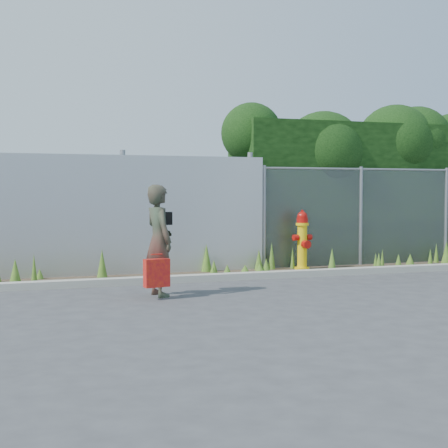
% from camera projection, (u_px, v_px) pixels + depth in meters
% --- Properties ---
extents(ground, '(80.00, 80.00, 0.00)m').
position_uv_depth(ground, '(273.00, 297.00, 9.11)').
color(ground, '#3E3E41').
rests_on(ground, ground).
extents(curb, '(16.00, 0.22, 0.12)m').
position_uv_depth(curb, '(233.00, 277.00, 10.82)').
color(curb, '#A29F92').
rests_on(curb, ground).
extents(weed_strip, '(16.00, 1.22, 0.53)m').
position_uv_depth(weed_strip, '(204.00, 269.00, 11.26)').
color(weed_strip, '#433426').
rests_on(weed_strip, ground).
extents(corrugated_fence, '(8.50, 0.21, 2.30)m').
position_uv_depth(corrugated_fence, '(36.00, 216.00, 10.91)').
color(corrugated_fence, '#ADB0B4').
rests_on(corrugated_fence, ground).
extents(chainlink_fence, '(6.50, 0.07, 2.05)m').
position_uv_depth(chainlink_fence, '(404.00, 215.00, 13.22)').
color(chainlink_fence, gray).
rests_on(chainlink_fence, ground).
extents(hedge, '(7.72, 1.84, 3.56)m').
position_uv_depth(hedge, '(390.00, 171.00, 14.18)').
color(hedge, black).
rests_on(hedge, ground).
extents(fire_hydrant, '(0.39, 0.35, 1.18)m').
position_uv_depth(fire_hydrant, '(302.00, 241.00, 12.12)').
color(fire_hydrant, yellow).
rests_on(fire_hydrant, ground).
extents(woman, '(0.50, 0.66, 1.64)m').
position_uv_depth(woman, '(159.00, 240.00, 9.13)').
color(woman, '#0D583A').
rests_on(woman, ground).
extents(red_tote_bag, '(0.36, 0.13, 0.47)m').
position_uv_depth(red_tote_bag, '(157.00, 273.00, 8.84)').
color(red_tote_bag, '#A1091D').
extents(black_shoulder_bag, '(0.26, 0.11, 0.19)m').
position_uv_depth(black_shoulder_bag, '(163.00, 218.00, 9.33)').
color(black_shoulder_bag, black).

